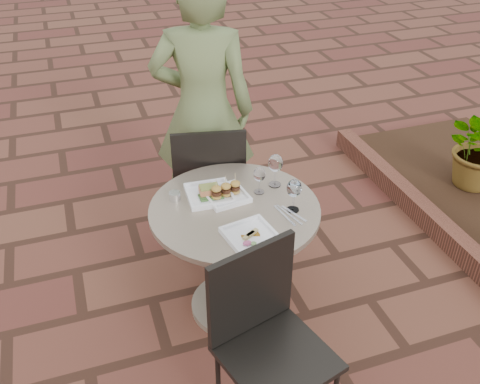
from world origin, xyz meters
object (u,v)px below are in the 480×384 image
object	(u,v)px
chair_far	(209,179)
diner	(203,111)
plate_salmon	(209,193)
chair_near	(265,328)
plate_sliders	(226,193)
plate_tuna	(251,235)
cafe_table	(235,244)

from	to	relation	value
chair_far	diner	bearing A→B (deg)	-88.52
diner	plate_salmon	xyz separation A→B (m)	(-0.16, -0.69, -0.15)
diner	chair_near	bearing A→B (deg)	104.35
chair_near	plate_sliders	bearing A→B (deg)	69.14
chair_far	plate_tuna	bearing A→B (deg)	99.65
cafe_table	plate_tuna	xyz separation A→B (m)	(-0.01, -0.27, 0.26)
chair_far	chair_near	world-z (taller)	same
plate_salmon	diner	bearing A→B (deg)	76.79
plate_tuna	chair_far	bearing A→B (deg)	88.02
chair_near	diner	bearing A→B (deg)	68.55
cafe_table	chair_far	bearing A→B (deg)	87.77
chair_near	plate_sliders	size ratio (longest dim) A/B	3.88
cafe_table	plate_salmon	world-z (taller)	plate_salmon
cafe_table	plate_sliders	world-z (taller)	plate_sliders
diner	plate_tuna	world-z (taller)	diner
plate_sliders	plate_tuna	xyz separation A→B (m)	(0.01, -0.37, -0.02)
diner	plate_salmon	distance (m)	0.73
plate_tuna	cafe_table	bearing A→B (deg)	88.58
cafe_table	chair_near	bearing A→B (deg)	-97.16
plate_salmon	chair_near	bearing A→B (deg)	-89.19
chair_near	plate_tuna	bearing A→B (deg)	63.45
plate_sliders	cafe_table	bearing A→B (deg)	-81.78
diner	cafe_table	bearing A→B (deg)	105.50
diner	plate_tuna	distance (m)	1.11
cafe_table	diner	world-z (taller)	diner
diner	plate_salmon	size ratio (longest dim) A/B	7.06
plate_salmon	plate_sliders	distance (m)	0.09
cafe_table	chair_near	world-z (taller)	chair_near
chair_near	plate_salmon	size ratio (longest dim) A/B	3.66
chair_near	plate_salmon	bearing A→B (deg)	75.10
chair_far	chair_near	size ratio (longest dim) A/B	1.00
chair_near	plate_tuna	xyz separation A→B (m)	(0.08, 0.41, 0.19)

